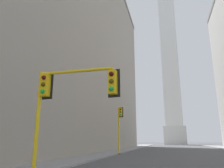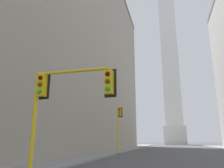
% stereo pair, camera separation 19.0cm
% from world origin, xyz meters
% --- Properties ---
extents(sidewalk_left, '(5.00, 105.91, 0.15)m').
position_xyz_m(sidewalk_left, '(-10.66, 31.77, 0.07)').
color(sidewalk_left, gray).
rests_on(sidewalk_left, ground_plane).
extents(building_left, '(23.25, 60.21, 37.99)m').
position_xyz_m(building_left, '(-22.64, 32.37, 19.00)').
color(building_left, gray).
rests_on(building_left, ground_plane).
extents(obelisk, '(8.35, 8.35, 72.74)m').
position_xyz_m(obelisk, '(0.00, 88.26, 34.69)').
color(obelisk, silver).
rests_on(obelisk, ground_plane).
extents(traffic_light_near_left, '(4.18, 0.52, 5.02)m').
position_xyz_m(traffic_light_near_left, '(-6.41, 6.76, 3.80)').
color(traffic_light_near_left, yellow).
rests_on(traffic_light_near_left, ground_plane).
extents(traffic_light_mid_left, '(0.78, 0.50, 6.03)m').
position_xyz_m(traffic_light_mid_left, '(-8.05, 25.80, 3.97)').
color(traffic_light_mid_left, yellow).
rests_on(traffic_light_mid_left, ground_plane).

